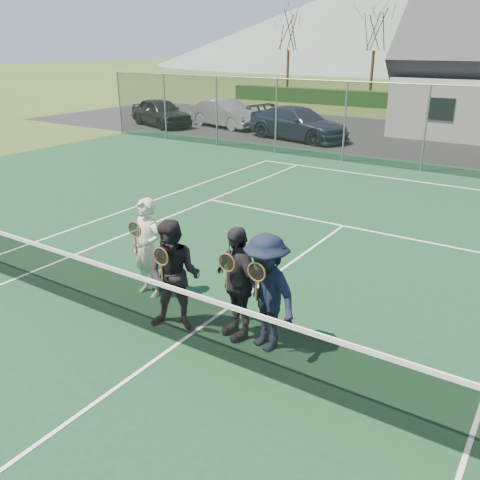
{
  "coord_description": "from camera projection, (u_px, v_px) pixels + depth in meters",
  "views": [
    {
      "loc": [
        4.43,
        -5.05,
        4.28
      ],
      "look_at": [
        0.12,
        1.5,
        1.25
      ],
      "focal_mm": 38.0,
      "sensor_mm": 36.0,
      "label": 1
    }
  ],
  "objects": [
    {
      "name": "ground",
      "position": [
        459.0,
        144.0,
        23.33
      ],
      "size": [
        220.0,
        220.0,
        0.0
      ],
      "primitive_type": "plane",
      "color": "#364C1B",
      "rests_on": "ground"
    },
    {
      "name": "court_surface",
      "position": [
        179.0,
        344.0,
        7.74
      ],
      "size": [
        30.0,
        30.0,
        0.02
      ],
      "primitive_type": "cube",
      "color": "#14381E",
      "rests_on": "ground"
    },
    {
      "name": "tarmac_carpark",
      "position": [
        374.0,
        136.0,
        25.38
      ],
      "size": [
        40.0,
        12.0,
        0.01
      ],
      "primitive_type": "cube",
      "color": "black",
      "rests_on": "ground"
    },
    {
      "name": "hill_west",
      "position": [
        409.0,
        16.0,
        91.36
      ],
      "size": [
        110.0,
        110.0,
        18.0
      ],
      "primitive_type": "cone",
      "color": "#54655B",
      "rests_on": "ground"
    },
    {
      "name": "car_a",
      "position": [
        161.0,
        112.0,
        28.17
      ],
      "size": [
        4.74,
        3.1,
        1.5
      ],
      "primitive_type": "imported",
      "rotation": [
        0.0,
        0.0,
        1.24
      ],
      "color": "black",
      "rests_on": "ground"
    },
    {
      "name": "car_b",
      "position": [
        226.0,
        114.0,
        27.74
      ],
      "size": [
        4.73,
        2.58,
        1.48
      ],
      "primitive_type": "imported",
      "rotation": [
        0.0,
        0.0,
        1.33
      ],
      "color": "gray",
      "rests_on": "ground"
    },
    {
      "name": "car_c",
      "position": [
        298.0,
        123.0,
        24.17
      ],
      "size": [
        5.51,
        3.06,
        1.51
      ],
      "primitive_type": "imported",
      "rotation": [
        0.0,
        0.0,
        1.38
      ],
      "color": "#1B1F36",
      "rests_on": "ground"
    },
    {
      "name": "court_markings",
      "position": [
        179.0,
        343.0,
        7.74
      ],
      "size": [
        11.03,
        23.83,
        0.01
      ],
      "color": "white",
      "rests_on": "court_surface"
    },
    {
      "name": "tennis_net",
      "position": [
        178.0,
        313.0,
        7.55
      ],
      "size": [
        11.68,
        0.08,
        1.1
      ],
      "color": "slate",
      "rests_on": "ground"
    },
    {
      "name": "perimeter_fence",
      "position": [
        426.0,
        129.0,
        17.72
      ],
      "size": [
        30.07,
        0.07,
        3.02
      ],
      "color": "slate",
      "rests_on": "ground"
    },
    {
      "name": "tree_a",
      "position": [
        289.0,
        23.0,
        39.58
      ],
      "size": [
        3.2,
        3.2,
        7.77
      ],
      "color": "#3C2516",
      "rests_on": "ground"
    },
    {
      "name": "tree_b",
      "position": [
        376.0,
        21.0,
        35.99
      ],
      "size": [
        3.2,
        3.2,
        7.77
      ],
      "color": "#351E13",
      "rests_on": "ground"
    },
    {
      "name": "player_a",
      "position": [
        147.0,
        248.0,
        8.95
      ],
      "size": [
        0.7,
        0.53,
        1.8
      ],
      "color": "beige",
      "rests_on": "court_surface"
    },
    {
      "name": "player_b",
      "position": [
        174.0,
        276.0,
        7.86
      ],
      "size": [
        1.06,
        0.94,
        1.8
      ],
      "color": "black",
      "rests_on": "court_surface"
    },
    {
      "name": "player_c",
      "position": [
        237.0,
        283.0,
        7.65
      ],
      "size": [
        1.14,
        0.82,
        1.8
      ],
      "color": "black",
      "rests_on": "court_surface"
    },
    {
      "name": "player_d",
      "position": [
        266.0,
        293.0,
        7.34
      ],
      "size": [
        1.31,
        0.99,
        1.8
      ],
      "color": "black",
      "rests_on": "court_surface"
    }
  ]
}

